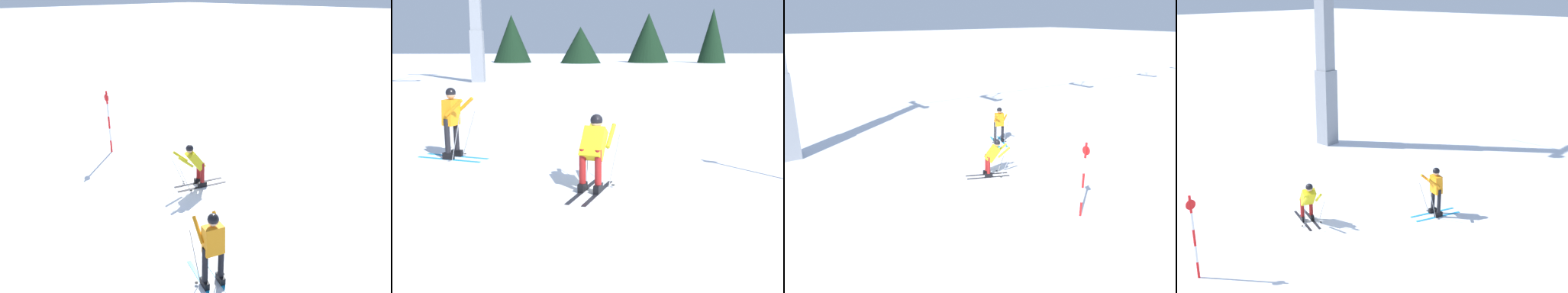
{
  "view_description": "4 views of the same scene",
  "coord_description": "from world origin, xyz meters",
  "views": [
    {
      "loc": [
        7.93,
        8.5,
        5.85
      ],
      "look_at": [
        0.46,
        1.27,
        1.47
      ],
      "focal_mm": 34.39,
      "sensor_mm": 36.0,
      "label": 1
    },
    {
      "loc": [
        -8.78,
        1.72,
        2.79
      ],
      "look_at": [
        -0.09,
        1.24,
        0.95
      ],
      "focal_mm": 44.82,
      "sensor_mm": 36.0,
      "label": 2
    },
    {
      "loc": [
        -8.46,
        -10.57,
        6.05
      ],
      "look_at": [
        0.42,
        2.08,
        0.92
      ],
      "focal_mm": 36.92,
      "sensor_mm": 36.0,
      "label": 3
    },
    {
      "loc": [
        12.02,
        -8.88,
        7.55
      ],
      "look_at": [
        1.05,
        3.51,
        2.26
      ],
      "focal_mm": 45.86,
      "sensor_mm": 36.0,
      "label": 4
    }
  ],
  "objects": [
    {
      "name": "ground_plane",
      "position": [
        0.0,
        0.0,
        0.0
      ],
      "size": [
        260.0,
        260.0,
        0.0
      ],
      "primitive_type": "plane",
      "color": "white"
    },
    {
      "name": "skier_carving_main",
      "position": [
        0.32,
        1.1,
        0.85
      ],
      "size": [
        1.8,
        1.16,
        1.61
      ],
      "color": "black",
      "rests_on": "ground_plane"
    },
    {
      "name": "trail_marker_pole",
      "position": [
        0.6,
        -3.13,
        1.3
      ],
      "size": [
        0.07,
        0.28,
        2.42
      ],
      "color": "red",
      "rests_on": "ground_plane"
    },
    {
      "name": "skier_distant_uphill",
      "position": [
        3.17,
        4.38,
        1.02
      ],
      "size": [
        1.1,
        1.8,
        1.78
      ],
      "color": "#198CCC",
      "rests_on": "ground_plane"
    }
  ]
}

